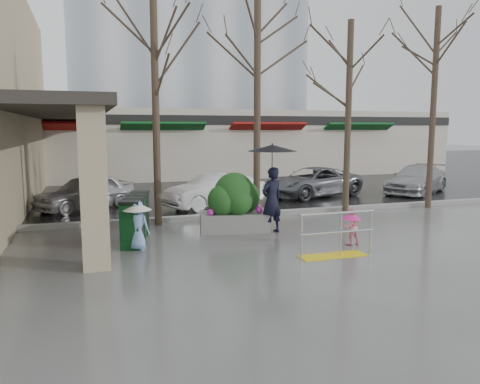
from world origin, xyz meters
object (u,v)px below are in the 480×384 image
planter (234,203)px  car_d (416,179)px  tree_east (436,59)px  news_boxes (136,218)px  car_c (312,182)px  tree_west (154,54)px  tree_midwest (257,54)px  woman (272,180)px  child_pink (351,224)px  car_b (215,191)px  handrail (335,240)px  tree_mideast (350,70)px  car_a (86,192)px  child_blue (137,221)px

planter → car_d: (10.29, 5.00, -0.18)m
tree_east → news_boxes: bearing=-170.3°
car_c → tree_west: bearing=-77.5°
tree_midwest → woman: (-0.32, -2.08, -3.74)m
news_boxes → child_pink: bearing=-8.3°
news_boxes → car_b: (3.34, 4.43, 0.03)m
handrail → news_boxes: (-4.22, 2.94, 0.22)m
car_c → car_d: same height
tree_west → planter: bearing=-38.2°
tree_mideast → woman: tree_mideast is taller
tree_midwest → car_d: (9.04, 3.47, -4.60)m
tree_west → woman: size_ratio=2.70×
handrail → tree_mideast: (3.14, 4.80, 4.48)m
planter → tree_east: bearing=10.8°
car_a → tree_west: bearing=-2.8°
tree_mideast → car_d: size_ratio=1.50×
tree_midwest → tree_mideast: size_ratio=1.08×
handrail → car_a: car_a is taller
tree_east → planter: tree_east is taller
tree_midwest → car_a: (-5.29, 3.66, -4.60)m
tree_east → car_a: (-12.09, 3.66, -4.75)m
tree_west → car_d: (12.24, 3.47, -4.45)m
tree_west → tree_east: bearing=0.0°
handrail → woman: 2.98m
tree_west → news_boxes: size_ratio=3.11×
handrail → woman: woman is taller
tree_east → car_a: size_ratio=1.95×
planter → car_d: planter is taller
tree_mideast → news_boxes: bearing=-165.8°
child_pink → car_b: 6.81m
planter → car_b: planter is taller
child_pink → car_a: 9.95m
planter → news_boxes: planter is taller
handrail → car_c: bearing=66.2°
handrail → tree_east: (6.64, 4.80, 5.01)m
child_blue → news_boxes: 0.97m
handrail → tree_midwest: size_ratio=0.27×
tree_midwest → tree_east: (6.80, -0.00, 0.15)m
car_c → tree_midwest: bearing=-61.7°
tree_mideast → child_pink: size_ratio=6.96×
news_boxes → car_d: size_ratio=0.50×
child_pink → planter: 3.39m
tree_east → woman: bearing=-163.7°
tree_midwest → child_pink: (1.06, -4.00, -4.70)m
tree_east → planter: size_ratio=3.44×
car_d → child_pink: bearing=-79.6°
tree_west → woman: 5.05m
tree_midwest → planter: 4.85m
tree_mideast → news_boxes: size_ratio=2.98×
tree_mideast → car_c: size_ratio=1.43×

